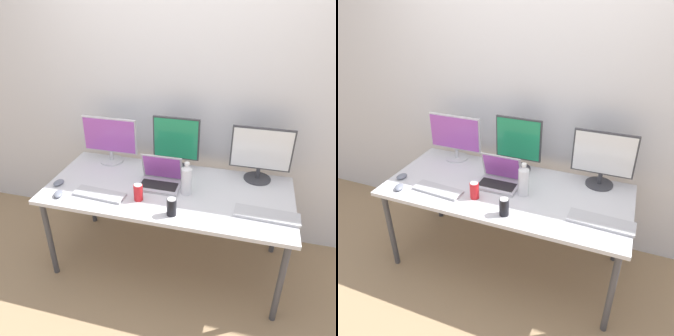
% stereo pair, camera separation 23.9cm
% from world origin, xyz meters
% --- Properties ---
extents(ground_plane, '(16.00, 16.00, 0.00)m').
position_xyz_m(ground_plane, '(0.00, 0.00, 0.00)').
color(ground_plane, '#9E7F5B').
extents(wall_back, '(7.00, 0.08, 2.60)m').
position_xyz_m(wall_back, '(0.00, 0.59, 1.30)').
color(wall_back, silver).
rests_on(wall_back, ground).
extents(work_desk, '(1.85, 0.83, 0.74)m').
position_xyz_m(work_desk, '(0.00, 0.00, 0.69)').
color(work_desk, '#424247').
rests_on(work_desk, ground).
extents(monitor_left, '(0.48, 0.20, 0.40)m').
position_xyz_m(monitor_left, '(-0.59, 0.31, 0.96)').
color(monitor_left, silver).
rests_on(monitor_left, work_desk).
extents(monitor_center, '(0.38, 0.21, 0.45)m').
position_xyz_m(monitor_center, '(-0.02, 0.32, 0.98)').
color(monitor_center, '#38383D').
rests_on(monitor_center, work_desk).
extents(monitor_right, '(0.46, 0.21, 0.44)m').
position_xyz_m(monitor_right, '(0.65, 0.32, 0.97)').
color(monitor_right, '#38383D').
rests_on(monitor_right, work_desk).
extents(laptop_silver, '(0.32, 0.23, 0.24)m').
position_xyz_m(laptop_silver, '(-0.07, 0.05, 0.79)').
color(laptop_silver, '#B7B7BC').
rests_on(laptop_silver, work_desk).
extents(keyboard_main, '(0.39, 0.16, 0.02)m').
position_xyz_m(keyboard_main, '(-0.46, -0.22, 0.75)').
color(keyboard_main, '#B2B2B7').
rests_on(keyboard_main, work_desk).
extents(keyboard_aux, '(0.43, 0.16, 0.02)m').
position_xyz_m(keyboard_aux, '(0.72, -0.16, 0.75)').
color(keyboard_aux, '#B2B2B7').
rests_on(keyboard_aux, work_desk).
extents(mouse_by_keyboard, '(0.08, 0.11, 0.03)m').
position_xyz_m(mouse_by_keyboard, '(-0.83, -0.16, 0.76)').
color(mouse_by_keyboard, slate).
rests_on(mouse_by_keyboard, work_desk).
extents(mouse_by_laptop, '(0.09, 0.11, 0.03)m').
position_xyz_m(mouse_by_laptop, '(-0.75, -0.30, 0.76)').
color(mouse_by_laptop, slate).
rests_on(mouse_by_laptop, work_desk).
extents(water_bottle, '(0.08, 0.08, 0.26)m').
position_xyz_m(water_bottle, '(0.15, -0.03, 0.86)').
color(water_bottle, silver).
rests_on(water_bottle, work_desk).
extents(soda_can_near_keyboard, '(0.07, 0.07, 0.13)m').
position_xyz_m(soda_can_near_keyboard, '(0.11, -0.30, 0.80)').
color(soda_can_near_keyboard, black).
rests_on(soda_can_near_keyboard, work_desk).
extents(soda_can_by_laptop, '(0.07, 0.07, 0.13)m').
position_xyz_m(soda_can_by_laptop, '(-0.17, -0.19, 0.80)').
color(soda_can_by_laptop, red).
rests_on(soda_can_by_laptop, work_desk).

